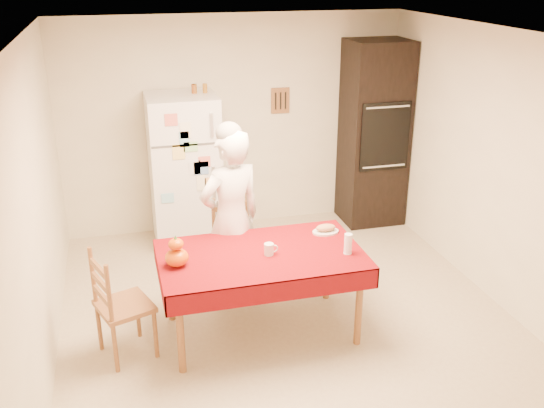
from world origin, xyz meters
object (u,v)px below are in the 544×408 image
object	(u,v)px
refrigerator	(185,171)
chair_far	(236,242)
dining_table	(261,261)
pumpkin_lower	(177,257)
oven_cabinet	(374,134)
coffee_mug	(269,249)
wine_glass	(348,244)
chair_left	(116,302)
bread_plate	(326,232)
seated_woman	(231,220)

from	to	relation	value
refrigerator	chair_far	bearing A→B (deg)	-75.53
refrigerator	dining_table	xyz separation A→B (m)	(0.37, -2.03, -0.16)
chair_far	pumpkin_lower	size ratio (longest dim) A/B	4.97
refrigerator	oven_cabinet	world-z (taller)	oven_cabinet
chair_far	pumpkin_lower	bearing A→B (deg)	-141.97
refrigerator	chair_far	xyz separation A→B (m)	(0.32, -1.23, -0.34)
refrigerator	coffee_mug	distance (m)	2.11
oven_cabinet	wine_glass	bearing A→B (deg)	-118.15
refrigerator	wine_glass	distance (m)	2.46
oven_cabinet	chair_left	bearing A→B (deg)	-145.62
chair_left	wine_glass	xyz separation A→B (m)	(1.90, -0.13, 0.34)
chair_far	pumpkin_lower	xyz separation A→B (m)	(-0.65, -0.83, 0.33)
refrigerator	bread_plate	world-z (taller)	refrigerator
seated_woman	coffee_mug	bearing A→B (deg)	89.46
coffee_mug	pumpkin_lower	bearing A→B (deg)	179.78
bread_plate	chair_left	bearing A→B (deg)	-170.79
refrigerator	bread_plate	size ratio (longest dim) A/B	7.08
oven_cabinet	dining_table	bearing A→B (deg)	-132.64
oven_cabinet	dining_table	size ratio (longest dim) A/B	1.29
chair_far	coffee_mug	xyz separation A→B (m)	(0.11, -0.84, 0.30)
refrigerator	chair_left	size ratio (longest dim) A/B	1.79
dining_table	wine_glass	distance (m)	0.74
chair_left	bread_plate	bearing A→B (deg)	-100.45
pumpkin_lower	wine_glass	world-z (taller)	wine_glass
refrigerator	coffee_mug	xyz separation A→B (m)	(0.43, -2.07, -0.04)
oven_cabinet	bread_plate	bearing A→B (deg)	-124.39
oven_cabinet	seated_woman	distance (m)	2.56
seated_woman	coffee_mug	world-z (taller)	seated_woman
oven_cabinet	bread_plate	xyz separation A→B (m)	(-1.25, -1.83, -0.33)
pumpkin_lower	wine_glass	xyz separation A→B (m)	(1.40, -0.15, 0.02)
seated_woman	coffee_mug	distance (m)	0.63
coffee_mug	bread_plate	world-z (taller)	coffee_mug
chair_left	pumpkin_lower	bearing A→B (deg)	-108.17
seated_woman	wine_glass	distance (m)	1.12
chair_far	dining_table	bearing A→B (deg)	-100.38
oven_cabinet	coffee_mug	size ratio (longest dim) A/B	22.00
dining_table	chair_left	xyz separation A→B (m)	(-1.20, -0.05, -0.18)
pumpkin_lower	chair_left	bearing A→B (deg)	-178.51
oven_cabinet	chair_left	world-z (taller)	oven_cabinet
dining_table	seated_woman	distance (m)	0.59
dining_table	wine_glass	xyz separation A→B (m)	(0.70, -0.19, 0.16)
oven_cabinet	seated_woman	size ratio (longest dim) A/B	1.30
chair_far	seated_woman	bearing A→B (deg)	-124.16
refrigerator	chair_left	distance (m)	2.27
chair_left	coffee_mug	distance (m)	1.30
wine_glass	chair_far	bearing A→B (deg)	127.44
wine_glass	dining_table	bearing A→B (deg)	164.96
refrigerator	coffee_mug	size ratio (longest dim) A/B	17.00
refrigerator	seated_woman	distance (m)	1.49
wine_glass	bread_plate	distance (m)	0.44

